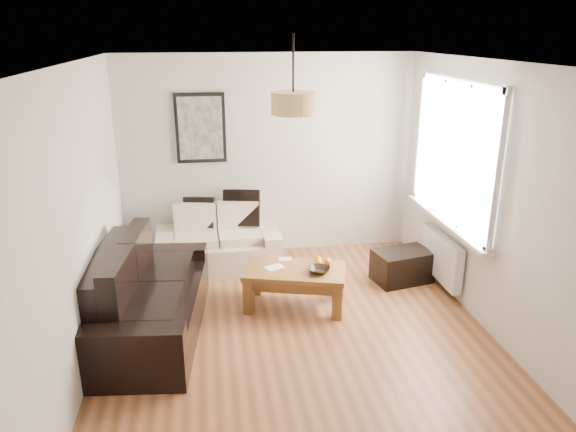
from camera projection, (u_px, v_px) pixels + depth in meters
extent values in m
plane|color=brown|center=(297.00, 336.00, 5.31)|extent=(4.50, 4.50, 0.00)
cube|color=white|center=(442.00, 258.00, 6.20)|extent=(0.10, 0.90, 0.52)
cylinder|color=tan|center=(293.00, 103.00, 4.86)|extent=(0.40, 0.40, 0.20)
cube|color=black|center=(402.00, 266.00, 6.44)|extent=(0.74, 0.55, 0.38)
cube|color=black|center=(199.00, 212.00, 6.79)|extent=(0.40, 0.20, 0.39)
cube|color=black|center=(241.00, 208.00, 6.86)|extent=(0.48, 0.23, 0.46)
imported|color=black|center=(319.00, 270.00, 5.67)|extent=(0.29, 0.29, 0.06)
sphere|color=orange|center=(319.00, 262.00, 5.84)|extent=(0.08, 0.08, 0.07)
sphere|color=orange|center=(327.00, 262.00, 5.85)|extent=(0.10, 0.10, 0.08)
sphere|color=orange|center=(318.00, 259.00, 5.91)|extent=(0.09, 0.09, 0.07)
cube|color=white|center=(274.00, 267.00, 5.80)|extent=(0.23, 0.20, 0.01)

